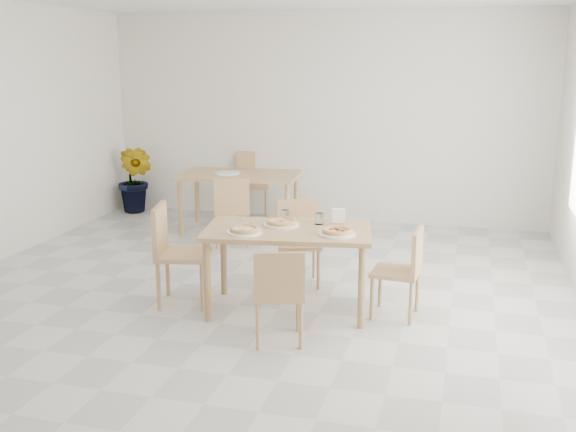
% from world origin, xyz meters
% --- Properties ---
extents(main_table, '(1.55, 1.02, 0.75)m').
position_xyz_m(main_table, '(0.47, 0.02, 0.66)').
color(main_table, tan).
rests_on(main_table, ground).
extents(chair_south, '(0.49, 0.49, 0.78)m').
position_xyz_m(chair_south, '(0.59, -0.71, 0.45)').
color(chair_south, tan).
rests_on(chair_south, ground).
extents(chair_north, '(0.52, 0.52, 0.82)m').
position_xyz_m(chair_north, '(0.36, 0.79, 0.47)').
color(chair_north, tan).
rests_on(chair_north, ground).
extents(chair_west, '(0.55, 0.55, 0.92)m').
position_xyz_m(chair_west, '(-0.57, -0.09, 0.53)').
color(chair_west, tan).
rests_on(chair_west, ground).
extents(chair_east, '(0.42, 0.42, 0.79)m').
position_xyz_m(chair_east, '(1.47, 0.12, 0.46)').
color(chair_east, tan).
rests_on(chair_east, ground).
extents(plate_margherita, '(0.31, 0.31, 0.02)m').
position_xyz_m(plate_margherita, '(0.38, 0.11, 0.76)').
color(plate_margherita, white).
rests_on(plate_margherita, main_table).
extents(plate_mushroom, '(0.31, 0.31, 0.02)m').
position_xyz_m(plate_mushroom, '(0.15, -0.22, 0.76)').
color(plate_mushroom, white).
rests_on(plate_mushroom, main_table).
extents(plate_pepperoni, '(0.32, 0.32, 0.02)m').
position_xyz_m(plate_pepperoni, '(0.91, -0.07, 0.76)').
color(plate_pepperoni, white).
rests_on(plate_pepperoni, main_table).
extents(pizza_margherita, '(0.35, 0.35, 0.03)m').
position_xyz_m(pizza_margherita, '(0.38, 0.11, 0.78)').
color(pizza_margherita, '#DAB367').
rests_on(pizza_margherita, plate_margherita).
extents(pizza_mushroom, '(0.30, 0.30, 0.03)m').
position_xyz_m(pizza_mushroom, '(0.15, -0.22, 0.78)').
color(pizza_mushroom, '#DAB367').
rests_on(pizza_mushroom, plate_mushroom).
extents(pizza_pepperoni, '(0.31, 0.31, 0.03)m').
position_xyz_m(pizza_pepperoni, '(0.91, -0.07, 0.78)').
color(pizza_pepperoni, '#DAB367').
rests_on(pizza_pepperoni, plate_pepperoni).
extents(tumbler_a, '(0.07, 0.07, 0.09)m').
position_xyz_m(tumbler_a, '(0.36, 0.31, 0.80)').
color(tumbler_a, white).
rests_on(tumbler_a, main_table).
extents(tumbler_b, '(0.08, 0.08, 0.10)m').
position_xyz_m(tumbler_b, '(0.69, 0.25, 0.80)').
color(tumbler_b, white).
rests_on(tumbler_b, main_table).
extents(napkin_holder, '(0.13, 0.08, 0.14)m').
position_xyz_m(napkin_holder, '(0.85, 0.31, 0.82)').
color(napkin_holder, silver).
rests_on(napkin_holder, main_table).
extents(fork_a, '(0.10, 0.15, 0.01)m').
position_xyz_m(fork_a, '(-0.03, 0.21, 0.75)').
color(fork_a, silver).
rests_on(fork_a, main_table).
extents(fork_b, '(0.02, 0.19, 0.01)m').
position_xyz_m(fork_b, '(0.10, 0.06, 0.75)').
color(fork_b, silver).
rests_on(fork_b, main_table).
extents(second_table, '(1.58, 1.00, 0.75)m').
position_xyz_m(second_table, '(-0.87, 2.56, 0.67)').
color(second_table, tan).
rests_on(second_table, ground).
extents(chair_back_s, '(0.53, 0.53, 0.83)m').
position_xyz_m(chair_back_s, '(-0.72, 1.85, 0.48)').
color(chair_back_s, tan).
rests_on(chair_back_s, ground).
extents(chair_back_n, '(0.56, 0.56, 0.90)m').
position_xyz_m(chair_back_n, '(-0.98, 3.39, 0.52)').
color(chair_back_n, tan).
rests_on(chair_back_n, ground).
extents(plate_empty, '(0.32, 0.32, 0.02)m').
position_xyz_m(plate_empty, '(-1.01, 2.50, 0.76)').
color(plate_empty, white).
rests_on(plate_empty, second_table).
extents(potted_plant, '(0.63, 0.55, 0.97)m').
position_xyz_m(potted_plant, '(-2.65, 3.15, 0.48)').
color(potted_plant, '#28641E').
rests_on(potted_plant, ground).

